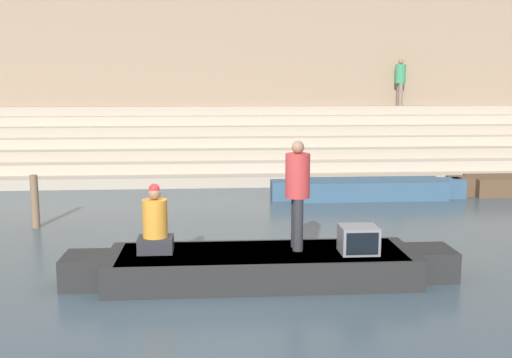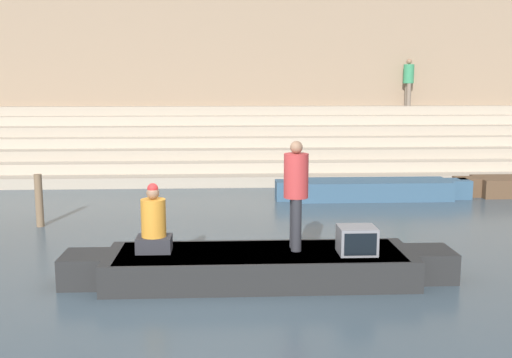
{
  "view_description": "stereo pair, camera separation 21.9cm",
  "coord_description": "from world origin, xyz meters",
  "px_view_note": "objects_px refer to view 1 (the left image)",
  "views": [
    {
      "loc": [
        0.22,
        -8.84,
        2.95
      ],
      "look_at": [
        0.93,
        0.94,
        1.36
      ],
      "focal_mm": 42.0,
      "sensor_mm": 36.0,
      "label": 1
    },
    {
      "loc": [
        0.44,
        -8.85,
        2.95
      ],
      "look_at": [
        0.93,
        0.94,
        1.36
      ],
      "focal_mm": 42.0,
      "sensor_mm": 36.0,
      "label": 2
    }
  ],
  "objects_px": {
    "person_standing": "(297,188)",
    "person_rowing": "(155,226)",
    "person_on_steps": "(400,79)",
    "moored_boat_shore": "(368,188)",
    "rowboat_main": "(262,265)",
    "tv_set": "(358,240)",
    "mooring_post": "(35,202)"
  },
  "relations": [
    {
      "from": "rowboat_main",
      "to": "mooring_post",
      "type": "xyz_separation_m",
      "value": [
        -4.33,
        3.64,
        0.3
      ]
    },
    {
      "from": "person_rowing",
      "to": "mooring_post",
      "type": "relative_size",
      "value": 0.95
    },
    {
      "from": "person_standing",
      "to": "person_rowing",
      "type": "xyz_separation_m",
      "value": [
        -2.11,
        -0.03,
        -0.54
      ]
    },
    {
      "from": "mooring_post",
      "to": "person_on_steps",
      "type": "height_order",
      "value": "person_on_steps"
    },
    {
      "from": "person_rowing",
      "to": "tv_set",
      "type": "bearing_deg",
      "value": -2.11
    },
    {
      "from": "tv_set",
      "to": "moored_boat_shore",
      "type": "bearing_deg",
      "value": 70.66
    },
    {
      "from": "person_rowing",
      "to": "tv_set",
      "type": "relative_size",
      "value": 1.88
    },
    {
      "from": "tv_set",
      "to": "moored_boat_shore",
      "type": "xyz_separation_m",
      "value": [
        1.81,
        6.4,
        -0.4
      ]
    },
    {
      "from": "person_standing",
      "to": "moored_boat_shore",
      "type": "relative_size",
      "value": 0.33
    },
    {
      "from": "person_standing",
      "to": "mooring_post",
      "type": "distance_m",
      "value": 6.08
    },
    {
      "from": "person_rowing",
      "to": "mooring_post",
      "type": "bearing_deg",
      "value": 130.61
    },
    {
      "from": "tv_set",
      "to": "mooring_post",
      "type": "height_order",
      "value": "mooring_post"
    },
    {
      "from": "mooring_post",
      "to": "person_rowing",
      "type": "bearing_deg",
      "value": -52.09
    },
    {
      "from": "rowboat_main",
      "to": "person_standing",
      "type": "height_order",
      "value": "person_standing"
    },
    {
      "from": "rowboat_main",
      "to": "tv_set",
      "type": "relative_size",
      "value": 10.62
    },
    {
      "from": "person_standing",
      "to": "person_on_steps",
      "type": "height_order",
      "value": "person_on_steps"
    },
    {
      "from": "moored_boat_shore",
      "to": "person_on_steps",
      "type": "distance_m",
      "value": 7.48
    },
    {
      "from": "tv_set",
      "to": "person_standing",
      "type": "bearing_deg",
      "value": 158.89
    },
    {
      "from": "person_standing",
      "to": "tv_set",
      "type": "distance_m",
      "value": 1.18
    },
    {
      "from": "person_standing",
      "to": "mooring_post",
      "type": "bearing_deg",
      "value": 138.43
    },
    {
      "from": "mooring_post",
      "to": "person_standing",
      "type": "bearing_deg",
      "value": -35.85
    },
    {
      "from": "moored_boat_shore",
      "to": "mooring_post",
      "type": "relative_size",
      "value": 4.55
    },
    {
      "from": "person_rowing",
      "to": "mooring_post",
      "type": "distance_m",
      "value": 4.51
    },
    {
      "from": "person_rowing",
      "to": "moored_boat_shore",
      "type": "distance_m",
      "value": 7.83
    },
    {
      "from": "tv_set",
      "to": "person_on_steps",
      "type": "relative_size",
      "value": 0.33
    },
    {
      "from": "moored_boat_shore",
      "to": "person_standing",
      "type": "bearing_deg",
      "value": -115.18
    },
    {
      "from": "person_standing",
      "to": "person_rowing",
      "type": "bearing_deg",
      "value": 174.99
    },
    {
      "from": "rowboat_main",
      "to": "person_on_steps",
      "type": "height_order",
      "value": "person_on_steps"
    },
    {
      "from": "person_standing",
      "to": "moored_boat_shore",
      "type": "distance_m",
      "value": 6.79
    },
    {
      "from": "rowboat_main",
      "to": "person_rowing",
      "type": "xyz_separation_m",
      "value": [
        -1.57,
        0.09,
        0.61
      ]
    },
    {
      "from": "person_on_steps",
      "to": "rowboat_main",
      "type": "bearing_deg",
      "value": 69.18
    },
    {
      "from": "moored_boat_shore",
      "to": "person_on_steps",
      "type": "height_order",
      "value": "person_on_steps"
    }
  ]
}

